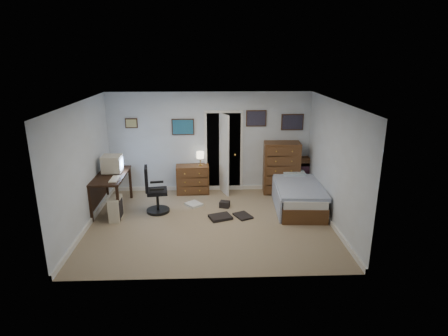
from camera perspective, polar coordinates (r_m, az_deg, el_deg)
The scene contains 15 objects.
floor at distance 7.88m, azimuth -2.07°, elevation -8.41°, with size 5.00×4.00×0.02m, color gray.
computer_desk at distance 8.70m, azimuth -17.46°, elevation -2.16°, with size 0.67×1.42×0.82m.
crt_monitor at distance 8.69m, azimuth -16.67°, elevation 0.60°, with size 0.43×0.40×0.39m.
keyboard at distance 8.25m, azimuth -16.33°, elevation -1.64°, with size 0.16×0.44×0.03m, color beige.
pc_tower at distance 8.26m, azimuth -16.17°, elevation -5.93°, with size 0.23×0.46×0.49m.
office_chair at distance 8.37m, azimuth -10.54°, elevation -4.03°, with size 0.58×0.58×1.05m.
media_stack at distance 10.07m, azimuth -15.46°, elevation -0.80°, with size 0.16×0.16×0.78m, color maroon.
low_dresser at distance 9.40m, azimuth -4.79°, elevation -1.72°, with size 0.81×0.40×0.72m, color #56341B.
table_lamp at distance 9.21m, azimuth -3.65°, elevation 1.92°, with size 0.19×0.19×0.35m.
doorway at distance 9.69m, azimuth -0.12°, elevation 2.89°, with size 0.96×1.12×2.05m.
tall_dresser at distance 9.44m, azimuth 8.72°, elevation 0.06°, with size 0.88×0.52×1.29m, color #56341B.
headboard_bookcase at distance 9.74m, azimuth 12.13°, elevation -0.74°, with size 0.98×0.30×0.87m.
bed at distance 8.68m, azimuth 11.15°, elevation -4.09°, with size 1.12×1.95×0.62m.
wall_posters at distance 9.25m, azimuth 1.32°, elevation 6.92°, with size 4.38×0.04×0.60m.
floor_clutter at distance 8.33m, azimuth -0.65°, elevation -6.58°, with size 1.53×1.22×0.14m.
Camera 1 is at (0.01, -7.11, 3.39)m, focal length 30.00 mm.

